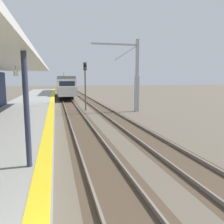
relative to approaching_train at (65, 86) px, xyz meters
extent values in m
cube|color=#999993|center=(-4.40, -26.14, -1.73)|extent=(5.00, 80.00, 0.90)
cube|color=yellow|center=(-2.15, -26.14, -1.27)|extent=(0.50, 80.00, 0.01)
cube|color=silver|center=(-4.50, -30.34, 2.17)|extent=(4.40, 24.00, 0.16)
cylinder|color=#2D334C|center=(-2.55, -36.94, -0.04)|extent=(0.16, 0.16, 4.27)
cube|color=white|center=(-4.10, -28.34, 1.64)|extent=(0.08, 1.40, 0.36)
cylinder|color=#333333|center=(-4.10, -28.34, 1.96)|extent=(0.03, 0.03, 0.27)
cube|color=#4C3D2D|center=(0.00, -22.14, -2.17)|extent=(2.34, 120.00, 0.01)
cube|color=slate|center=(-0.72, -22.14, -2.09)|extent=(0.08, 120.00, 0.15)
cube|color=slate|center=(0.72, -22.14, -2.09)|extent=(0.08, 120.00, 0.15)
cube|color=#4C3D2D|center=(3.40, -22.14, -2.17)|extent=(2.34, 120.00, 0.01)
cube|color=slate|center=(2.68, -22.14, -2.09)|extent=(0.08, 120.00, 0.15)
cube|color=slate|center=(4.12, -22.14, -2.09)|extent=(0.08, 120.00, 0.15)
cube|color=silver|center=(0.00, 0.38, -0.11)|extent=(2.90, 18.00, 2.70)
cube|color=slate|center=(0.00, 0.38, 1.46)|extent=(2.67, 18.00, 0.44)
cube|color=black|center=(0.00, -8.64, 0.30)|extent=(2.32, 0.06, 1.21)
cube|color=silver|center=(0.00, -9.42, -0.58)|extent=(2.78, 1.60, 1.49)
cube|color=black|center=(1.46, 0.38, 0.30)|extent=(0.04, 15.84, 0.86)
cylinder|color=#333333|center=(0.00, 3.98, 2.13)|extent=(0.06, 0.06, 0.90)
cube|color=black|center=(0.00, -5.47, -1.82)|extent=(2.17, 2.20, 0.72)
cube|color=black|center=(0.00, 6.23, -1.82)|extent=(2.17, 2.20, 0.72)
cylinder|color=#4C4C4C|center=(1.44, -18.96, 0.02)|extent=(0.16, 0.16, 4.40)
cube|color=black|center=(1.44, -18.96, 2.62)|extent=(0.32, 0.24, 0.80)
sphere|color=red|center=(1.44, -19.10, 2.84)|extent=(0.16, 0.16, 0.16)
sphere|color=green|center=(1.44, -19.10, 2.40)|extent=(0.16, 0.16, 0.16)
cube|color=#9EA3A8|center=(6.61, -21.10, -0.30)|extent=(0.40, 0.40, 3.75)
cube|color=#9EA3A8|center=(6.61, -21.10, 3.45)|extent=(0.28, 0.28, 3.75)
cube|color=#9EA3A8|center=(4.21, -21.10, 4.72)|extent=(4.80, 0.16, 0.16)
cylinder|color=#9EA3A8|center=(5.41, -21.10, 3.92)|extent=(2.47, 0.07, 1.60)
camera|label=1|loc=(-1.72, -43.85, 1.34)|focal=36.46mm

